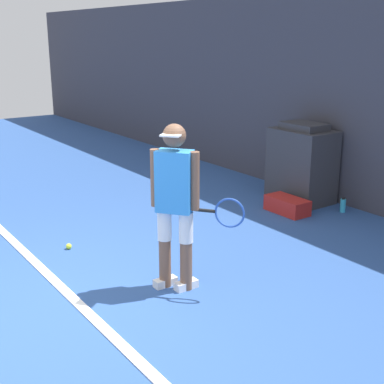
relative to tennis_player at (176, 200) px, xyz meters
name	(u,v)px	position (x,y,z in m)	size (l,w,h in m)	color
ground_plane	(55,310)	(-0.26, -1.18, -0.91)	(24.00, 24.00, 0.00)	#2D5193
court_baseline	(78,303)	(-0.26, -0.95, -0.91)	(21.60, 0.10, 0.01)	white
tennis_player	(176,200)	(0.00, 0.00, 0.00)	(0.75, 0.61, 1.65)	brown
tennis_ball	(69,246)	(-1.56, -0.48, -0.88)	(0.07, 0.07, 0.07)	#D1E533
covered_chair	(302,164)	(-1.35, 3.16, -0.35)	(0.91, 0.63, 1.19)	#333338
equipment_bag	(287,205)	(-1.03, 2.58, -0.80)	(0.63, 0.32, 0.22)	#B2231E
water_bottle	(343,205)	(-0.60, 3.24, -0.81)	(0.08, 0.08, 0.22)	#33ADD6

